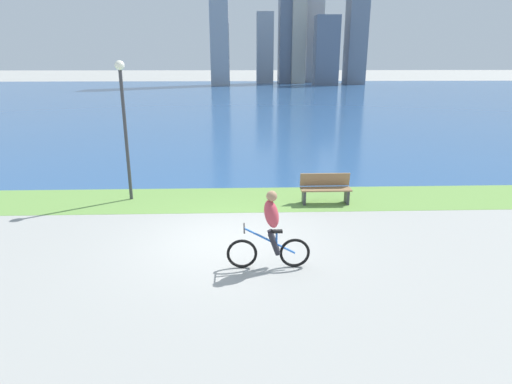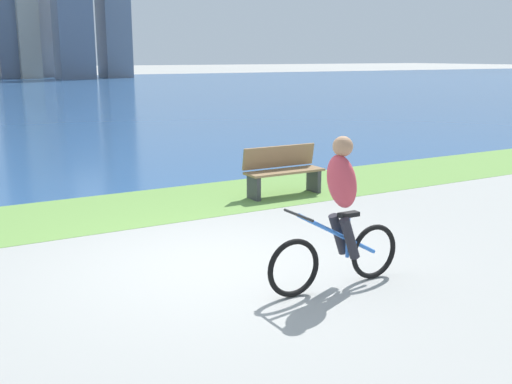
{
  "view_description": "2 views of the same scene",
  "coord_description": "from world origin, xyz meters",
  "views": [
    {
      "loc": [
        0.32,
        -9.54,
        4.2
      ],
      "look_at": [
        0.69,
        0.44,
        1.1
      ],
      "focal_mm": 30.4,
      "sensor_mm": 36.0,
      "label": 1
    },
    {
      "loc": [
        -3.09,
        -6.44,
        2.51
      ],
      "look_at": [
        0.73,
        0.13,
        0.81
      ],
      "focal_mm": 43.02,
      "sensor_mm": 36.0,
      "label": 2
    }
  ],
  "objects": [
    {
      "name": "cyclist_lead",
      "position": [
        0.92,
        -1.34,
        0.84
      ],
      "size": [
        1.74,
        0.52,
        1.68
      ],
      "color": "black",
      "rests_on": "ground"
    },
    {
      "name": "ground_plane",
      "position": [
        0.0,
        0.0,
        0.0
      ],
      "size": [
        300.0,
        300.0,
        0.0
      ],
      "primitive_type": "plane",
      "color": "#9E9E99"
    },
    {
      "name": "bench_near_path",
      "position": [
        2.86,
        2.81,
        0.45
      ],
      "size": [
        1.5,
        0.47,
        0.9
      ],
      "color": "olive",
      "rests_on": "ground"
    },
    {
      "name": "grass_strip_bayside",
      "position": [
        0.0,
        3.24,
        0.0
      ],
      "size": [
        120.0,
        2.45,
        0.01
      ],
      "primitive_type": "cube",
      "color": "#6B9947",
      "rests_on": "ground"
    }
  ]
}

